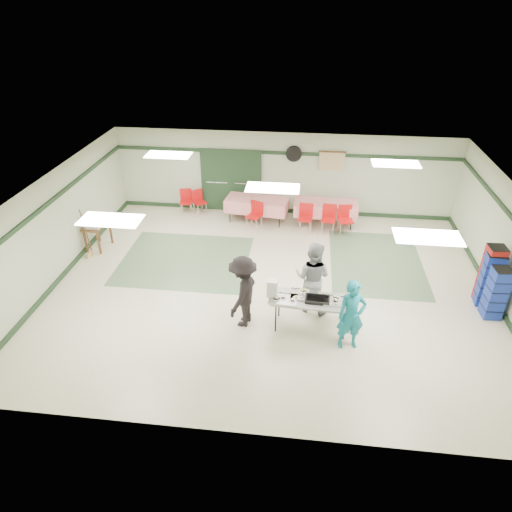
# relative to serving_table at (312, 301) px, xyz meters

# --- Properties ---
(floor) EXTENTS (11.00, 11.00, 0.00)m
(floor) POSITION_rel_serving_table_xyz_m (-1.02, 1.52, -0.71)
(floor) COLOR beige
(floor) RESTS_ON ground
(ceiling) EXTENTS (11.00, 11.00, 0.00)m
(ceiling) POSITION_rel_serving_table_xyz_m (-1.02, 1.52, 1.99)
(ceiling) COLOR silver
(ceiling) RESTS_ON wall_back
(wall_back) EXTENTS (11.00, 0.00, 11.00)m
(wall_back) POSITION_rel_serving_table_xyz_m (-1.02, 6.02, 0.64)
(wall_back) COLOR #B8C0A4
(wall_back) RESTS_ON floor
(wall_front) EXTENTS (11.00, 0.00, 11.00)m
(wall_front) POSITION_rel_serving_table_xyz_m (-1.02, -2.98, 0.64)
(wall_front) COLOR #B8C0A4
(wall_front) RESTS_ON floor
(wall_left) EXTENTS (0.00, 9.00, 9.00)m
(wall_left) POSITION_rel_serving_table_xyz_m (-6.52, 1.52, 0.64)
(wall_left) COLOR #B8C0A4
(wall_left) RESTS_ON floor
(wall_right) EXTENTS (0.00, 9.00, 9.00)m
(wall_right) POSITION_rel_serving_table_xyz_m (4.48, 1.52, 0.64)
(wall_right) COLOR #B8C0A4
(wall_right) RESTS_ON floor
(trim_back) EXTENTS (11.00, 0.06, 0.10)m
(trim_back) POSITION_rel_serving_table_xyz_m (-1.02, 5.99, 1.34)
(trim_back) COLOR #1C331D
(trim_back) RESTS_ON wall_back
(baseboard_back) EXTENTS (11.00, 0.06, 0.12)m
(baseboard_back) POSITION_rel_serving_table_xyz_m (-1.02, 5.99, -0.65)
(baseboard_back) COLOR #1C331D
(baseboard_back) RESTS_ON floor
(trim_left) EXTENTS (0.06, 9.00, 0.10)m
(trim_left) POSITION_rel_serving_table_xyz_m (-6.49, 1.52, 1.34)
(trim_left) COLOR #1C331D
(trim_left) RESTS_ON wall_back
(baseboard_left) EXTENTS (0.06, 9.00, 0.12)m
(baseboard_left) POSITION_rel_serving_table_xyz_m (-6.49, 1.52, -0.65)
(baseboard_left) COLOR #1C331D
(baseboard_left) RESTS_ON floor
(baseboard_right) EXTENTS (0.06, 9.00, 0.12)m
(baseboard_right) POSITION_rel_serving_table_xyz_m (4.45, 1.52, -0.65)
(baseboard_right) COLOR #1C331D
(baseboard_right) RESTS_ON floor
(green_patch_a) EXTENTS (3.50, 3.00, 0.01)m
(green_patch_a) POSITION_rel_serving_table_xyz_m (-3.52, 2.52, -0.71)
(green_patch_a) COLOR #5F7857
(green_patch_a) RESTS_ON floor
(green_patch_b) EXTENTS (2.50, 3.50, 0.01)m
(green_patch_b) POSITION_rel_serving_table_xyz_m (1.78, 3.02, -0.71)
(green_patch_b) COLOR #5F7857
(green_patch_b) RESTS_ON floor
(double_door_left) EXTENTS (0.90, 0.06, 2.10)m
(double_door_left) POSITION_rel_serving_table_xyz_m (-3.22, 5.96, 0.34)
(double_door_left) COLOR gray
(double_door_left) RESTS_ON floor
(double_door_right) EXTENTS (0.90, 0.06, 2.10)m
(double_door_right) POSITION_rel_serving_table_xyz_m (-2.27, 5.96, 0.34)
(double_door_right) COLOR gray
(double_door_right) RESTS_ON floor
(door_frame) EXTENTS (2.00, 0.03, 2.15)m
(door_frame) POSITION_rel_serving_table_xyz_m (-2.75, 5.94, 0.34)
(door_frame) COLOR #1C331D
(door_frame) RESTS_ON floor
(wall_fan) EXTENTS (0.50, 0.10, 0.50)m
(wall_fan) POSITION_rel_serving_table_xyz_m (-0.72, 5.96, 1.34)
(wall_fan) COLOR black
(wall_fan) RESTS_ON wall_back
(scroll_banner) EXTENTS (0.80, 0.02, 0.60)m
(scroll_banner) POSITION_rel_serving_table_xyz_m (0.48, 5.96, 1.14)
(scroll_banner) COLOR #CDB580
(scroll_banner) RESTS_ON wall_back
(serving_table) EXTENTS (1.75, 0.80, 0.76)m
(serving_table) POSITION_rel_serving_table_xyz_m (0.00, 0.00, 0.00)
(serving_table) COLOR #A5A5A0
(serving_table) RESTS_ON floor
(sheet_tray_right) EXTENTS (0.57, 0.45, 0.02)m
(sheet_tray_right) POSITION_rel_serving_table_xyz_m (0.52, -0.03, 0.06)
(sheet_tray_right) COLOR silver
(sheet_tray_right) RESTS_ON serving_table
(sheet_tray_mid) EXTENTS (0.62, 0.48, 0.02)m
(sheet_tray_mid) POSITION_rel_serving_table_xyz_m (-0.17, 0.12, 0.06)
(sheet_tray_mid) COLOR silver
(sheet_tray_mid) RESTS_ON serving_table
(sheet_tray_left) EXTENTS (0.65, 0.51, 0.02)m
(sheet_tray_left) POSITION_rel_serving_table_xyz_m (-0.61, -0.08, 0.06)
(sheet_tray_left) COLOR silver
(sheet_tray_left) RESTS_ON serving_table
(baking_pan) EXTENTS (0.54, 0.36, 0.08)m
(baking_pan) POSITION_rel_serving_table_xyz_m (0.12, -0.04, 0.09)
(baking_pan) COLOR black
(baking_pan) RESTS_ON serving_table
(foam_box_stack) EXTENTS (0.23, 0.22, 0.41)m
(foam_box_stack) POSITION_rel_serving_table_xyz_m (-0.87, 0.04, 0.25)
(foam_box_stack) COLOR white
(foam_box_stack) RESTS_ON serving_table
(volunteer_teal) EXTENTS (0.66, 0.50, 1.61)m
(volunteer_teal) POSITION_rel_serving_table_xyz_m (0.81, -0.51, 0.09)
(volunteer_teal) COLOR #14788C
(volunteer_teal) RESTS_ON floor
(volunteer_grey) EXTENTS (1.02, 0.89, 1.77)m
(volunteer_grey) POSITION_rel_serving_table_xyz_m (-0.00, 0.69, 0.17)
(volunteer_grey) COLOR gray
(volunteer_grey) RESTS_ON floor
(volunteer_dark) EXTENTS (0.88, 1.23, 1.71)m
(volunteer_dark) POSITION_rel_serving_table_xyz_m (-1.50, -0.02, 0.14)
(volunteer_dark) COLOR black
(volunteer_dark) RESTS_ON floor
(dining_table_a) EXTENTS (1.99, 0.94, 0.77)m
(dining_table_a) POSITION_rel_serving_table_xyz_m (0.39, 5.25, -0.14)
(dining_table_a) COLOR red
(dining_table_a) RESTS_ON floor
(dining_table_b) EXTENTS (2.04, 1.09, 0.77)m
(dining_table_b) POSITION_rel_serving_table_xyz_m (-1.81, 5.25, -0.14)
(dining_table_b) COLOR red
(dining_table_b) RESTS_ON floor
(chair_a) EXTENTS (0.47, 0.47, 0.91)m
(chair_a) POSITION_rel_serving_table_xyz_m (0.48, 4.69, -0.15)
(chair_a) COLOR red
(chair_a) RESTS_ON floor
(chair_b) EXTENTS (0.44, 0.44, 0.90)m
(chair_b) POSITION_rel_serving_table_xyz_m (-0.23, 4.69, -0.16)
(chair_b) COLOR red
(chair_b) RESTS_ON floor
(chair_c) EXTENTS (0.49, 0.49, 0.91)m
(chair_c) POSITION_rel_serving_table_xyz_m (0.97, 4.69, -0.16)
(chair_c) COLOR red
(chair_c) RESTS_ON floor
(chair_d) EXTENTS (0.54, 0.54, 0.90)m
(chair_d) POSITION_rel_serving_table_xyz_m (-1.79, 4.68, -0.16)
(chair_d) COLOR red
(chair_d) RESTS_ON floor
(chair_loose_a) EXTENTS (0.54, 0.54, 0.82)m
(chair_loose_a) POSITION_rel_serving_table_xyz_m (-3.80, 5.58, -0.21)
(chair_loose_a) COLOR red
(chair_loose_a) RESTS_ON floor
(chair_loose_b) EXTENTS (0.45, 0.45, 0.84)m
(chair_loose_b) POSITION_rel_serving_table_xyz_m (-4.21, 5.53, -0.20)
(chair_loose_b) COLOR red
(chair_loose_b) RESTS_ON floor
(crate_stack_blue_a) EXTENTS (0.46, 0.46, 1.38)m
(crate_stack_blue_a) POSITION_rel_serving_table_xyz_m (4.13, 1.40, -0.02)
(crate_stack_blue_a) COLOR #192C97
(crate_stack_blue_a) RESTS_ON floor
(crate_stack_red) EXTENTS (0.41, 0.41, 1.53)m
(crate_stack_red) POSITION_rel_serving_table_xyz_m (4.13, 1.44, 0.05)
(crate_stack_red) COLOR #A61F10
(crate_stack_red) RESTS_ON floor
(crate_stack_blue_b) EXTENTS (0.42, 0.42, 1.28)m
(crate_stack_blue_b) POSITION_rel_serving_table_xyz_m (4.13, 0.89, -0.07)
(crate_stack_blue_b) COLOR #192C97
(crate_stack_blue_b) RESTS_ON floor
(printer_table) EXTENTS (0.62, 0.87, 0.74)m
(printer_table) POSITION_rel_serving_table_xyz_m (-6.17, 2.94, -0.08)
(printer_table) COLOR brown
(printer_table) RESTS_ON floor
(office_printer) EXTENTS (0.44, 0.39, 0.34)m
(office_printer) POSITION_rel_serving_table_xyz_m (-6.17, 2.80, 0.20)
(office_printer) COLOR silver
(office_printer) RESTS_ON printer_table
(broom) EXTENTS (0.08, 0.23, 1.45)m
(broom) POSITION_rel_serving_table_xyz_m (-6.25, 2.46, 0.04)
(broom) COLOR brown
(broom) RESTS_ON floor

